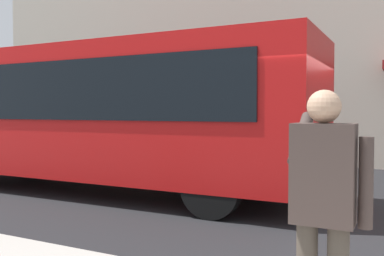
# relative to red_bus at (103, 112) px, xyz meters

# --- Properties ---
(ground_plane) EXTENTS (60.00, 60.00, 0.00)m
(ground_plane) POSITION_rel_red_bus_xyz_m (-3.84, 0.03, -1.68)
(ground_plane) COLOR #232326
(red_bus) EXTENTS (9.05, 2.54, 3.08)m
(red_bus) POSITION_rel_red_bus_xyz_m (0.00, 0.00, 0.00)
(red_bus) COLOR red
(red_bus) RESTS_ON ground_plane
(pedestrian_photographer) EXTENTS (0.53, 0.52, 1.70)m
(pedestrian_photographer) POSITION_rel_red_bus_xyz_m (-5.29, 4.34, -0.54)
(pedestrian_photographer) COLOR #4C4238
(pedestrian_photographer) RESTS_ON sidewalk_curb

